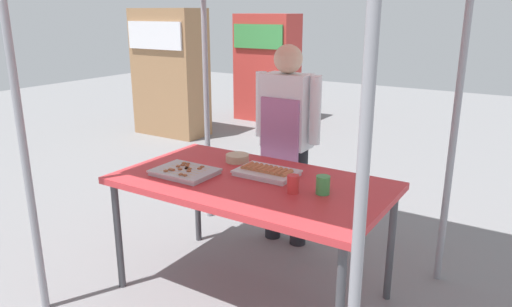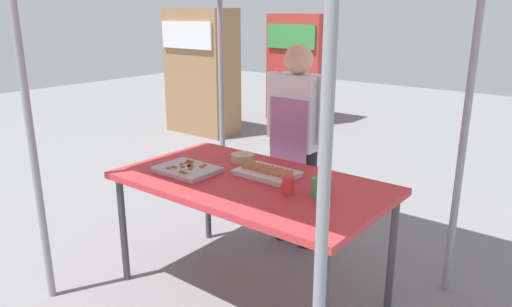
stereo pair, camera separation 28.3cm
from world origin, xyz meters
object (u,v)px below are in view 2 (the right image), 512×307
stall_table (251,188)px  vendor_woman (296,132)px  neighbor_stall_left (300,68)px  tray_grilled_sausages (267,172)px  neighbor_stall_right (202,72)px  tray_meat_skewers (187,170)px  drink_cup_near_edge (318,187)px  drink_cup_by_wok (288,185)px  condiment_bowl (243,158)px

stall_table → vendor_woman: vendor_woman is taller
neighbor_stall_left → tray_grilled_sausages: bearing=-59.0°
neighbor_stall_right → tray_meat_skewers: bearing=-46.8°
stall_table → neighbor_stall_left: neighbor_stall_left is taller
stall_table → drink_cup_near_edge: bearing=2.4°
drink_cup_near_edge → vendor_woman: (-0.62, 0.72, 0.07)m
drink_cup_near_edge → neighbor_stall_right: size_ratio=0.06×
drink_cup_near_edge → neighbor_stall_right: neighbor_stall_right is taller
drink_cup_by_wok → neighbor_stall_left: 5.29m
drink_cup_by_wok → neighbor_stall_left: size_ratio=0.06×
tray_meat_skewers → neighbor_stall_right: (-2.79, 2.98, 0.11)m
tray_meat_skewers → drink_cup_by_wok: size_ratio=3.62×
tray_grilled_sausages → neighbor_stall_left: neighbor_stall_left is taller
drink_cup_near_edge → neighbor_stall_right: 4.61m
stall_table → tray_meat_skewers: tray_meat_skewers is taller
neighbor_stall_right → neighbor_stall_left: bearing=67.4°
tray_grilled_sausages → drink_cup_near_edge: drink_cup_near_edge is taller
condiment_bowl → drink_cup_by_wok: (0.58, -0.31, 0.03)m
tray_grilled_sausages → condiment_bowl: bearing=156.3°
stall_table → drink_cup_near_edge: size_ratio=15.62×
tray_meat_skewers → vendor_woman: vendor_woman is taller
tray_grilled_sausages → neighbor_stall_left: 5.00m
tray_grilled_sausages → drink_cup_by_wok: size_ratio=3.60×
tray_grilled_sausages → vendor_woman: 0.66m
neighbor_stall_right → condiment_bowl: bearing=-41.7°
tray_grilled_sausages → tray_meat_skewers: (-0.43, -0.25, -0.00)m
neighbor_stall_left → condiment_bowl: bearing=-61.3°
drink_cup_near_edge → condiment_bowl: bearing=162.0°
tray_grilled_sausages → neighbor_stall_left: bearing=121.0°
drink_cup_by_wok → neighbor_stall_left: bearing=122.6°
stall_table → vendor_woman: bearing=103.2°
stall_table → tray_grilled_sausages: bearing=74.4°
neighbor_stall_right → tray_grilled_sausages: bearing=-40.3°
neighbor_stall_right → drink_cup_by_wok: bearing=-39.7°
drink_cup_near_edge → drink_cup_by_wok: bearing=-153.4°
tray_meat_skewers → stall_table: bearing=18.6°
stall_table → tray_grilled_sausages: (0.03, 0.12, 0.07)m
drink_cup_near_edge → neighbor_stall_left: neighbor_stall_left is taller
drink_cup_by_wok → vendor_woman: 0.93m
condiment_bowl → neighbor_stall_right: neighbor_stall_right is taller
stall_table → vendor_woman: size_ratio=1.08×
vendor_woman → neighbor_stall_right: bearing=-34.9°
drink_cup_by_wok → stall_table: bearing=170.0°
stall_table → condiment_bowl: condiment_bowl is taller
condiment_bowl → vendor_woman: (0.10, 0.49, 0.10)m
vendor_woman → neighbor_stall_left: neighbor_stall_left is taller
neighbor_stall_right → stall_table: bearing=-41.7°
tray_grilled_sausages → tray_meat_skewers: 0.50m
condiment_bowl → neighbor_stall_left: neighbor_stall_left is taller
condiment_bowl → drink_cup_by_wok: drink_cup_by_wok is taller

